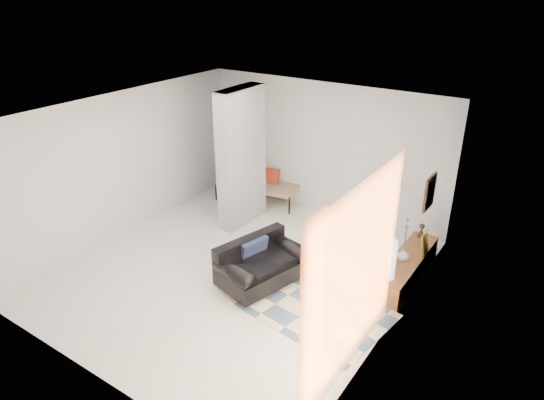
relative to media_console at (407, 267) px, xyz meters
The scene contains 17 objects.
floor 2.89m from the media_console, 150.85° to the right, with size 6.00×6.00×0.00m, color white.
ceiling 3.88m from the media_console, 150.85° to the right, with size 6.00×6.00×0.00m, color white.
wall_back 3.21m from the media_console, 147.68° to the left, with size 6.00×6.00×0.00m, color silver.
wall_front 5.21m from the media_console, 119.77° to the right, with size 6.00×6.00×0.00m, color silver.
wall_left 5.58m from the media_console, 165.07° to the right, with size 6.00×6.00×0.00m, color silver.
wall_right 1.86m from the media_console, 80.71° to the right, with size 6.00×6.00×0.00m, color silver.
partition_column 3.82m from the media_console, behind, with size 0.35×1.20×2.80m, color #A5A8AC.
hallway_door 4.94m from the media_console, 161.40° to the left, with size 0.85×0.06×2.04m, color silver.
curtain 2.85m from the media_console, 86.64° to the right, with size 2.55×2.55×0.00m, color #FF8D43.
wall_art 1.46m from the media_console, ahead, with size 0.04×0.45×0.55m, color #33200D.
media_console is the anchor object (origin of this frame).
loveseat 2.49m from the media_console, 143.06° to the right, with size 1.18×1.62×0.76m.
daybed 4.14m from the media_console, 162.92° to the left, with size 1.95×1.09×0.77m.
area_rug 1.88m from the media_console, 119.55° to the right, with size 2.31×1.54×0.01m, color beige.
cylinder_lamp 0.93m from the media_console, 91.52° to the right, with size 0.12×0.12×0.67m, color silver.
bronze_figurine 0.88m from the media_console, 93.52° to the left, with size 0.13×0.13×0.27m, color #332316, non-canonical shape.
vase 0.33m from the media_console, 111.94° to the right, with size 0.20×0.20×0.21m, color silver.
Camera 1 is at (4.51, -5.67, 4.68)m, focal length 32.00 mm.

